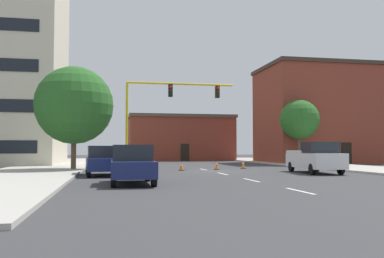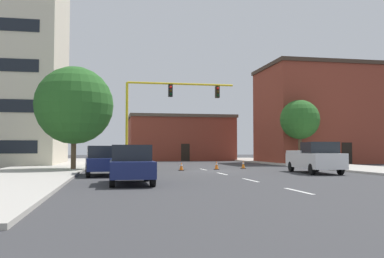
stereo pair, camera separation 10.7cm
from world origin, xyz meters
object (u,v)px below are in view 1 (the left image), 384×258
Objects in this scene: sedan_navy_near_left at (103,160)px; sedan_navy_mid_left at (132,164)px; tree_left_near at (74,105)px; traffic_cone_roadside_b at (181,166)px; tree_right_mid at (299,120)px; traffic_cone_roadside_a at (217,165)px; traffic_cone_roadside_c at (243,165)px; pickup_truck_white at (315,158)px; traffic_signal_gantry at (143,140)px.

sedan_navy_near_left is 6.37m from sedan_navy_mid_left.
tree_left_near is at bearing 106.44° from sedan_navy_mid_left.
tree_left_near is at bearing 171.91° from traffic_cone_roadside_b.
traffic_cone_roadside_a is (-10.03, -6.98, -4.04)m from tree_right_mid.
tree_right_mid is at bearing 34.84° from traffic_cone_roadside_a.
tree_left_near is 11.33× the size of traffic_cone_roadside_c.
tree_right_mid is 15.64m from traffic_cone_roadside_b.
sedan_navy_mid_left is 15.90m from traffic_cone_roadside_c.
tree_left_near is 11.29m from traffic_cone_roadside_a.
pickup_truck_white is 1.23× the size of sedan_navy_mid_left.
tree_left_near is at bearing -161.53° from tree_right_mid.
pickup_truck_white is at bearing -0.12° from sedan_navy_near_left.
traffic_cone_roadside_a is (6.90, 11.79, -0.57)m from sedan_navy_mid_left.
tree_left_near is 1.18× the size of tree_right_mid.
traffic_cone_roadside_a is at bearing 132.33° from pickup_truck_white.
tree_right_mid is 25.51m from sedan_navy_mid_left.
pickup_truck_white is 9.18× the size of traffic_cone_roadside_b.
traffic_cone_roadside_a is (8.29, 5.58, -0.57)m from sedan_navy_near_left.
traffic_cone_roadside_a is (10.43, -0.15, -4.34)m from tree_left_near.
sedan_navy_near_left is at bearing -148.22° from traffic_cone_roadside_c.
tree_left_near is 1.65× the size of sedan_navy_mid_left.
traffic_cone_roadside_c is at bearing 23.73° from traffic_cone_roadside_a.
traffic_cone_roadside_b is (-7.94, 4.67, -0.68)m from pickup_truck_white.
sedan_navy_mid_left reaches higher than traffic_cone_roadside_c.
sedan_navy_mid_left is at bearing -96.13° from traffic_signal_gantry.
sedan_navy_mid_left is at bearing -77.36° from sedan_navy_near_left.
sedan_navy_near_left is at bearing 179.88° from pickup_truck_white.
sedan_navy_near_left is at bearing -139.58° from traffic_cone_roadside_b.
tree_left_near is 1.34× the size of pickup_truck_white.
traffic_signal_gantry reaches higher than traffic_cone_roadside_a.
pickup_truck_white is 8.51× the size of traffic_cone_roadside_a.
sedan_navy_mid_left is at bearing -152.74° from pickup_truck_white.
pickup_truck_white is at bearing -20.33° from tree_left_near.
traffic_signal_gantry is at bearing 129.23° from traffic_cone_roadside_b.
tree_left_near is 1.61× the size of sedan_navy_near_left.
tree_left_near reaches higher than traffic_cone_roadside_b.
traffic_cone_roadside_c is at bearing 31.78° from sedan_navy_near_left.
traffic_cone_roadside_b is at bearing 40.42° from sedan_navy_near_left.
tree_right_mid is (15.43, 4.77, 2.10)m from traffic_signal_gantry.
traffic_cone_roadside_a is (5.40, -2.21, -1.95)m from traffic_signal_gantry.
traffic_cone_roadside_c is (2.44, 1.07, 0.00)m from traffic_cone_roadside_a.
sedan_navy_near_left is 10.01m from traffic_cone_roadside_a.
traffic_cone_roadside_b is at bearing 149.52° from pickup_truck_white.
traffic_cone_roadside_c is at bearing -8.24° from traffic_signal_gantry.
pickup_truck_white is (10.50, -7.81, -1.29)m from traffic_signal_gantry.
traffic_signal_gantry is 8.42m from sedan_navy_near_left.
traffic_cone_roadside_a is at bearing -145.16° from tree_right_mid.
traffic_cone_roadside_c is at bearing 54.02° from sedan_navy_mid_left.
tree_left_near is at bearing 179.18° from traffic_cone_roadside_a.
traffic_cone_roadside_c is at bearing 20.77° from traffic_cone_roadside_b.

